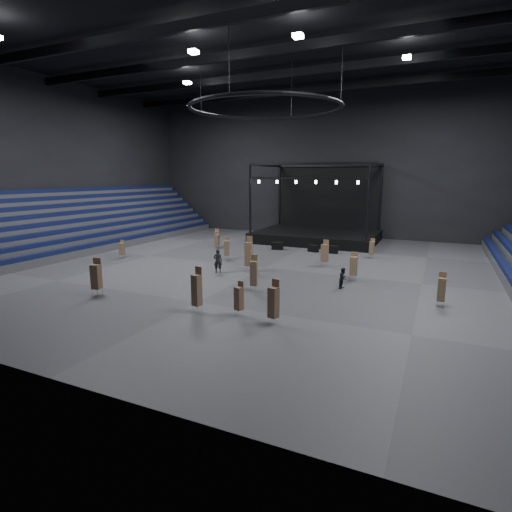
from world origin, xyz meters
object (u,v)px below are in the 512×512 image
at_px(chair_stack_0, 254,273).
at_px(chair_stack_10, 197,289).
at_px(flight_case_mid, 313,248).
at_px(chair_stack_4, 372,248).
at_px(chair_stack_12, 217,237).
at_px(chair_stack_11, 227,248).
at_px(chair_stack_2, 122,248).
at_px(chair_stack_8, 442,289).
at_px(crew_member, 343,278).
at_px(chair_stack_9, 249,253).
at_px(chair_stack_1, 354,265).
at_px(chair_stack_13, 239,298).
at_px(chair_stack_3, 96,276).
at_px(stage, 318,229).
at_px(chair_stack_6, 274,302).
at_px(chair_stack_7, 325,252).
at_px(flight_case_left, 277,246).
at_px(flight_case_right, 332,249).
at_px(chair_stack_5, 217,240).
at_px(man_center, 218,261).

xyz_separation_m(chair_stack_0, chair_stack_10, (-1.15, -5.28, 0.07)).
relative_size(flight_case_mid, chair_stack_4, 0.56).
bearing_deg(chair_stack_12, chair_stack_11, -75.82).
relative_size(chair_stack_2, chair_stack_8, 0.83).
xyz_separation_m(flight_case_mid, chair_stack_11, (-6.29, -7.10, 0.77)).
distance_m(chair_stack_8, crew_member, 6.39).
relative_size(chair_stack_9, crew_member, 1.96).
distance_m(chair_stack_1, chair_stack_9, 8.50).
bearing_deg(chair_stack_13, chair_stack_3, -162.94).
height_order(stage, chair_stack_2, stage).
height_order(flight_case_mid, chair_stack_1, chair_stack_1).
height_order(chair_stack_6, chair_stack_9, chair_stack_9).
xyz_separation_m(chair_stack_10, chair_stack_13, (2.48, 0.46, -0.31)).
relative_size(chair_stack_0, chair_stack_11, 1.17).
height_order(chair_stack_4, chair_stack_7, chair_stack_7).
height_order(flight_case_left, flight_case_right, flight_case_left).
relative_size(chair_stack_5, chair_stack_12, 0.90).
bearing_deg(chair_stack_12, chair_stack_1, -50.31).
height_order(chair_stack_2, chair_stack_5, chair_stack_5).
distance_m(chair_stack_3, chair_stack_6, 12.53).
relative_size(chair_stack_3, chair_stack_8, 1.17).
height_order(chair_stack_2, chair_stack_9, chair_stack_9).
bearing_deg(chair_stack_1, chair_stack_8, -37.17).
bearing_deg(chair_stack_1, chair_stack_4, 86.65).
height_order(flight_case_right, chair_stack_3, chair_stack_3).
relative_size(chair_stack_9, man_center, 1.51).
distance_m(flight_case_mid, man_center, 12.81).
relative_size(flight_case_left, chair_stack_8, 0.56).
bearing_deg(flight_case_right, chair_stack_4, -12.37).
distance_m(stage, chair_stack_2, 22.99).
bearing_deg(chair_stack_7, chair_stack_8, -28.46).
distance_m(chair_stack_2, chair_stack_12, 10.42).
height_order(chair_stack_1, chair_stack_6, chair_stack_6).
bearing_deg(chair_stack_6, chair_stack_2, 166.41).
distance_m(flight_case_mid, flight_case_right, 1.98).
height_order(chair_stack_3, chair_stack_11, chair_stack_3).
bearing_deg(chair_stack_9, chair_stack_12, 128.68).
relative_size(flight_case_mid, chair_stack_9, 0.37).
height_order(chair_stack_5, chair_stack_10, chair_stack_10).
height_order(chair_stack_8, chair_stack_13, chair_stack_8).
bearing_deg(chair_stack_3, chair_stack_2, 111.51).
bearing_deg(flight_case_left, chair_stack_6, -68.84).
xyz_separation_m(chair_stack_3, chair_stack_4, (14.47, 20.00, -0.29)).
relative_size(chair_stack_4, chair_stack_9, 0.66).
xyz_separation_m(chair_stack_3, chair_stack_11, (2.15, 13.75, -0.19)).
height_order(stage, man_center, stage).
distance_m(flight_case_right, chair_stack_4, 4.19).
bearing_deg(chair_stack_11, chair_stack_7, -17.07).
height_order(flight_case_left, chair_stack_9, chair_stack_9).
bearing_deg(chair_stack_3, chair_stack_6, -14.21).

